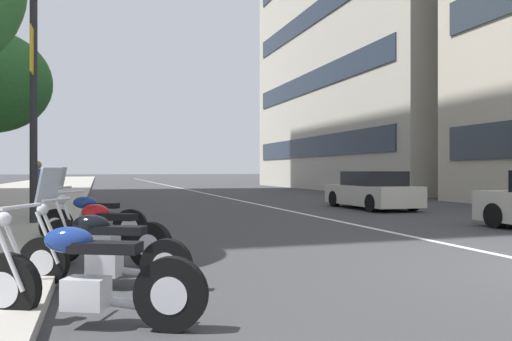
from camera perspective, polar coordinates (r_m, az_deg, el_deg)
The scene contains 9 objects.
sidewalk_right_plaza at distance 35.35m, azimuth -25.12°, elevation -2.20°, with size 160.00×8.28×0.15m, color #A39E93.
lane_centre_stripe at distance 40.56m, azimuth -8.42°, elevation -2.02°, with size 110.00×0.16×0.01m, color silver.
motorcycle_second_in_row at distance 4.90m, azimuth -18.95°, elevation -11.76°, with size 1.08×2.08×1.11m.
motorcycle_mid_row at distance 6.39m, azimuth -17.20°, elevation -8.91°, with size 1.05×2.01×1.47m.
motorcycle_by_sign_pole at distance 7.88m, azimuth -16.89°, elevation -7.25°, with size 1.37×1.86×1.12m.
motorcycle_under_tarp at distance 10.39m, azimuth -18.21°, elevation -5.39°, with size 0.96×2.05×1.49m.
car_lead_in_lane at distance 19.20m, azimuth 13.03°, elevation -2.31°, with size 4.23×1.88×1.40m.
street_lamp_with_banners at distance 13.99m, azimuth -22.33°, elevation 16.76°, with size 1.26×2.78×9.04m.
pedestrian_on_plaza at distance 14.84m, azimuth -23.56°, elevation -1.97°, with size 0.41×0.28×1.54m.
Camera 1 is at (-5.02, 6.46, 1.42)m, focal length 35.22 mm.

